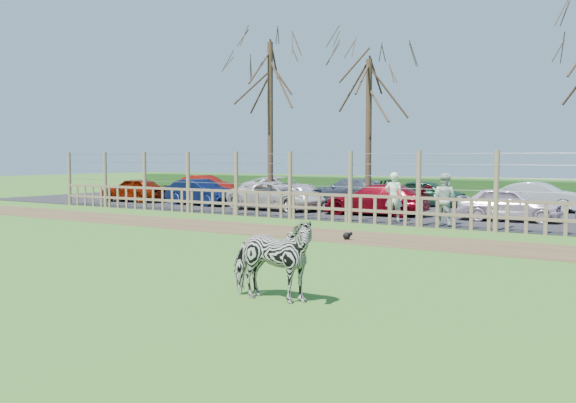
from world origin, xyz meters
The scene contains 21 objects.
ground centered at (0.00, 0.00, 0.00)m, with size 120.00×120.00×0.00m, color #558840.
dirt_strip centered at (0.00, 4.50, 0.01)m, with size 34.00×2.80×0.01m, color brown.
asphalt centered at (0.00, 14.50, 0.02)m, with size 44.00×13.00×0.04m, color #232326.
hedge centered at (0.00, 21.50, 0.55)m, with size 46.00×2.00×1.10m, color #1E4716.
fence centered at (0.00, 8.00, 0.80)m, with size 30.16×0.16×2.50m.
tree_left centered at (-6.50, 12.50, 5.62)m, with size 4.80×4.80×7.88m.
tree_mid centered at (-2.00, 13.50, 4.87)m, with size 4.80×4.80×6.83m.
zebra centered at (4.62, -3.53, 0.67)m, with size 0.72×1.59×1.34m, color gray.
visitor_a centered at (1.31, 8.74, 0.90)m, with size 0.63×0.41×1.72m, color silver.
visitor_b centered at (3.18, 8.56, 0.90)m, with size 0.84×0.65×1.72m, color silver.
crow centered at (2.09, 3.83, 0.11)m, with size 0.28×0.21×0.23m.
car_0 centered at (-13.71, 10.88, 0.64)m, with size 1.42×3.52×1.20m, color maroon.
car_1 centered at (-9.48, 11.02, 0.64)m, with size 1.27×3.64×1.20m, color #0B143C.
car_2 centered at (-4.85, 10.60, 0.64)m, with size 1.99×4.32×1.20m, color white.
car_3 centered at (-0.35, 10.80, 0.64)m, with size 1.68×4.13×1.20m, color maroon.
car_4 centered at (4.59, 11.18, 0.64)m, with size 1.42×3.52×1.20m, color silver.
car_7 centered at (-13.66, 16.30, 0.64)m, with size 1.27×3.64×1.20m, color maroon.
car_8 centered at (-8.54, 16.36, 0.64)m, with size 1.99×4.32×1.20m, color white.
car_9 centered at (-4.30, 16.04, 0.64)m, with size 1.68×4.13×1.20m, color #535D6E.
car_10 centered at (-0.31, 16.18, 0.64)m, with size 1.42×3.52×1.20m, color #204932.
car_11 centered at (4.59, 16.13, 0.64)m, with size 1.27×3.64×1.20m, color silver.
Camera 1 is at (10.34, -11.81, 2.29)m, focal length 40.00 mm.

